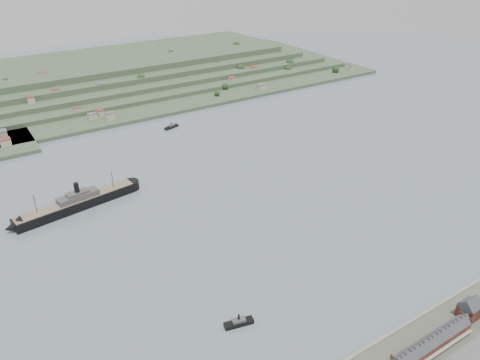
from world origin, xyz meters
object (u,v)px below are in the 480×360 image
terrace_row (432,343)px  tugboat (239,322)px  gabled_building (469,309)px  steamship (74,204)px

terrace_row → tugboat: (-74.13, 71.05, -4.97)m
gabled_building → tugboat: 130.36m
tugboat → terrace_row: bearing=-43.8°
steamship → tugboat: bearing=-76.0°
gabled_building → steamship: 287.32m
gabled_building → steamship: (-155.16, 241.81, -3.27)m
gabled_building → steamship: size_ratio=0.13×
steamship → tugboat: (43.53, -174.78, -3.05)m
terrace_row → tugboat: terrace_row is taller
gabled_building → tugboat: bearing=149.0°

